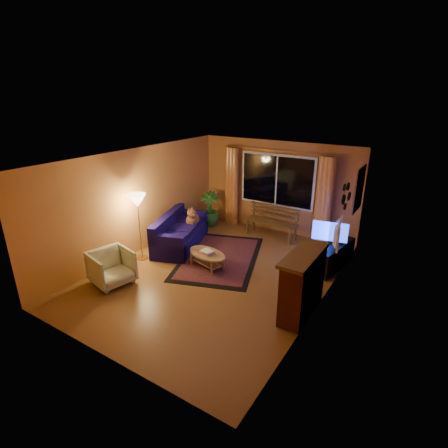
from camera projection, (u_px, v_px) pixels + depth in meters
The scene contains 22 objects.
floor at pixel (217, 274), 7.58m from camera, with size 4.50×6.00×0.02m, color brown.
ceiling at pixel (216, 158), 6.68m from camera, with size 4.50×6.00×0.02m, color white.
wall_back at pixel (277, 187), 9.51m from camera, with size 4.50×0.02×2.50m, color #BF7A3B.
wall_left at pixel (137, 202), 8.26m from camera, with size 0.02×6.00×2.50m, color #BF7A3B.
wall_right at pixel (326, 243), 6.00m from camera, with size 0.02×6.00×2.50m, color #BF7A3B.
window at pixel (276, 181), 9.39m from camera, with size 2.00×0.02×1.30m, color black.
curtain_rod at pixel (277, 151), 9.07m from camera, with size 0.03×0.03×3.20m, color #BF8C3F.
curtain_left at pixel (232, 186), 10.13m from camera, with size 0.36×0.36×2.24m, color orange.
curtain_right at pixel (324, 201), 8.78m from camera, with size 0.36×0.36×2.24m, color orange.
bench at pixel (271, 230), 9.40m from camera, with size 1.42×0.42×0.42m, color #4F3717.
potted_plant at pixel (210, 209), 10.14m from camera, with size 0.56×0.56×1.01m, color #235B1E.
sofa at pixel (181, 231), 8.80m from camera, with size 0.86×2.00×0.81m, color #0F0846.
dog at pixel (193, 218), 9.06m from camera, with size 0.30×0.41×0.45m, color brown, non-canonical shape.
armchair at pixel (111, 266), 7.06m from camera, with size 0.76×0.71×0.78m, color beige.
floor_lamp at pixel (140, 227), 7.98m from camera, with size 0.26×0.26×1.59m, color #BF8C3F.
rug at pixel (220, 257), 8.27m from camera, with size 1.73×2.73×0.02m, color maroon.
coffee_table at pixel (207, 260), 7.76m from camera, with size 1.00×1.00×0.36m, color #9C7A49.
tv_console at pixel (332, 256), 7.76m from camera, with size 0.45×1.34×0.56m, color black.
television at pixel (334, 233), 7.56m from camera, with size 0.95×0.12×0.55m, color black.
fireplace at pixel (302, 286), 6.04m from camera, with size 0.40×1.20×1.10m, color maroon.
mirror_cluster at pixel (346, 194), 6.86m from camera, with size 0.06×0.60×0.56m, color black, non-canonical shape.
painting at pixel (359, 189), 7.81m from camera, with size 0.04×0.76×0.96m, color #CA4B24.
Camera 1 is at (3.71, -5.58, 3.70)m, focal length 28.00 mm.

